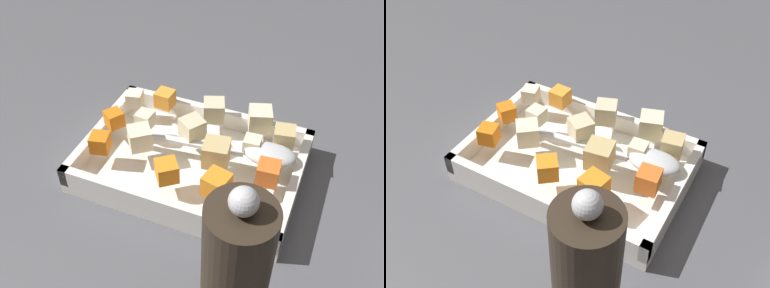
% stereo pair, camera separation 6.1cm
% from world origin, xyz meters
% --- Properties ---
extents(ground_plane, '(4.00, 4.00, 0.00)m').
position_xyz_m(ground_plane, '(0.00, 0.00, 0.00)').
color(ground_plane, '#4C4C51').
extents(baking_dish, '(0.29, 0.20, 0.04)m').
position_xyz_m(baking_dish, '(-0.01, 0.01, 0.01)').
color(baking_dish, white).
rests_on(baking_dish, ground_plane).
extents(carrot_chunk_corner_nw, '(0.03, 0.03, 0.02)m').
position_xyz_m(carrot_chunk_corner_nw, '(-0.13, 0.02, 0.05)').
color(carrot_chunk_corner_nw, orange).
rests_on(carrot_chunk_corner_nw, baking_dish).
extents(carrot_chunk_near_spoon, '(0.03, 0.03, 0.02)m').
position_xyz_m(carrot_chunk_near_spoon, '(-0.13, -0.03, 0.05)').
color(carrot_chunk_near_spoon, orange).
rests_on(carrot_chunk_near_spoon, baking_dish).
extents(carrot_chunk_under_handle, '(0.03, 0.03, 0.03)m').
position_xyz_m(carrot_chunk_under_handle, '(0.04, -0.05, 0.06)').
color(carrot_chunk_under_handle, orange).
rests_on(carrot_chunk_under_handle, baking_dish).
extents(carrot_chunk_near_right, '(0.04, 0.04, 0.03)m').
position_xyz_m(carrot_chunk_near_right, '(-0.02, -0.05, 0.06)').
color(carrot_chunk_near_right, orange).
rests_on(carrot_chunk_near_right, baking_dish).
extents(carrot_chunk_center, '(0.03, 0.03, 0.02)m').
position_xyz_m(carrot_chunk_center, '(-0.09, 0.09, 0.06)').
color(carrot_chunk_center, orange).
rests_on(carrot_chunk_center, baking_dish).
extents(carrot_chunk_heap_top, '(0.03, 0.03, 0.03)m').
position_xyz_m(carrot_chunk_heap_top, '(0.10, -0.01, 0.06)').
color(carrot_chunk_heap_top, orange).
rests_on(carrot_chunk_heap_top, baking_dish).
extents(potato_chunk_back_center, '(0.04, 0.04, 0.03)m').
position_xyz_m(potato_chunk_back_center, '(-0.02, 0.04, 0.06)').
color(potato_chunk_back_center, beige).
rests_on(potato_chunk_back_center, baking_dish).
extents(potato_chunk_corner_se, '(0.04, 0.04, 0.03)m').
position_xyz_m(potato_chunk_corner_se, '(0.02, -0.00, 0.06)').
color(potato_chunk_corner_se, tan).
rests_on(potato_chunk_corner_se, baking_dish).
extents(potato_chunk_far_right, '(0.04, 0.04, 0.03)m').
position_xyz_m(potato_chunk_far_right, '(-0.08, -0.01, 0.06)').
color(potato_chunk_far_right, beige).
rests_on(potato_chunk_far_right, baking_dish).
extents(potato_chunk_mid_right, '(0.02, 0.02, 0.02)m').
position_xyz_m(potato_chunk_mid_right, '(-0.09, 0.03, 0.05)').
color(potato_chunk_mid_right, beige).
rests_on(potato_chunk_mid_right, baking_dish).
extents(potato_chunk_rim_edge, '(0.02, 0.02, 0.02)m').
position_xyz_m(potato_chunk_rim_edge, '(0.06, 0.04, 0.05)').
color(potato_chunk_rim_edge, beige).
rests_on(potato_chunk_rim_edge, baking_dish).
extents(potato_chunk_heap_side, '(0.03, 0.03, 0.03)m').
position_xyz_m(potato_chunk_heap_side, '(0.10, 0.07, 0.06)').
color(potato_chunk_heap_side, tan).
rests_on(potato_chunk_heap_side, baking_dish).
extents(potato_chunk_corner_ne, '(0.04, 0.04, 0.03)m').
position_xyz_m(potato_chunk_corner_ne, '(-0.01, 0.08, 0.06)').
color(potato_chunk_corner_ne, beige).
rests_on(potato_chunk_corner_ne, baking_dish).
extents(parsnip_chunk_mid_left, '(0.04, 0.04, 0.03)m').
position_xyz_m(parsnip_chunk_mid_left, '(0.06, 0.09, 0.06)').
color(parsnip_chunk_mid_left, beige).
rests_on(parsnip_chunk_mid_left, baking_dish).
extents(parsnip_chunk_front_center, '(0.03, 0.03, 0.02)m').
position_xyz_m(parsnip_chunk_front_center, '(-0.13, 0.07, 0.05)').
color(parsnip_chunk_front_center, silver).
rests_on(parsnip_chunk_front_center, baking_dish).
extents(serving_spoon, '(0.23, 0.05, 0.02)m').
position_xyz_m(serving_spoon, '(0.07, 0.03, 0.05)').
color(serving_spoon, silver).
rests_on(serving_spoon, baking_dish).
extents(pepper_mill, '(0.06, 0.06, 0.22)m').
position_xyz_m(pepper_mill, '(0.11, -0.19, 0.10)').
color(pepper_mill, '#2D2319').
rests_on(pepper_mill, ground_plane).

